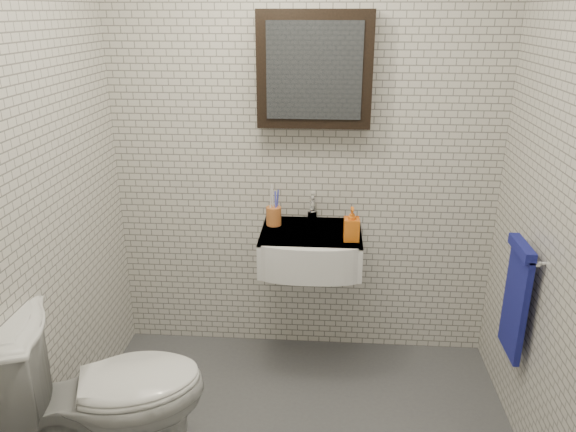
% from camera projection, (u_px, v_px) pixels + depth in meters
% --- Properties ---
extents(room_shell, '(2.22, 2.02, 2.51)m').
position_uv_depth(room_shell, '(293.00, 157.00, 2.15)').
color(room_shell, silver).
rests_on(room_shell, ground).
extents(washbasin, '(0.55, 0.50, 0.20)m').
position_uv_depth(washbasin, '(311.00, 250.00, 3.08)').
color(washbasin, white).
rests_on(washbasin, room_shell).
extents(faucet, '(0.06, 0.20, 0.15)m').
position_uv_depth(faucet, '(312.00, 210.00, 3.21)').
color(faucet, silver).
rests_on(faucet, washbasin).
extents(mirror_cabinet, '(0.60, 0.15, 0.60)m').
position_uv_depth(mirror_cabinet, '(315.00, 70.00, 2.93)').
color(mirror_cabinet, black).
rests_on(mirror_cabinet, room_shell).
extents(towel_rail, '(0.09, 0.30, 0.58)m').
position_uv_depth(towel_rail, '(517.00, 295.00, 2.66)').
color(towel_rail, silver).
rests_on(towel_rail, room_shell).
extents(toothbrush_cup, '(0.09, 0.09, 0.23)m').
position_uv_depth(toothbrush_cup, '(274.00, 215.00, 3.16)').
color(toothbrush_cup, '#C56B31').
rests_on(toothbrush_cup, washbasin).
extents(soap_bottle, '(0.08, 0.09, 0.18)m').
position_uv_depth(soap_bottle, '(352.00, 224.00, 2.94)').
color(soap_bottle, '#EA5518').
rests_on(soap_bottle, washbasin).
extents(toilet, '(0.95, 0.74, 0.86)m').
position_uv_depth(toilet, '(107.00, 394.00, 2.44)').
color(toilet, white).
rests_on(toilet, ground).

